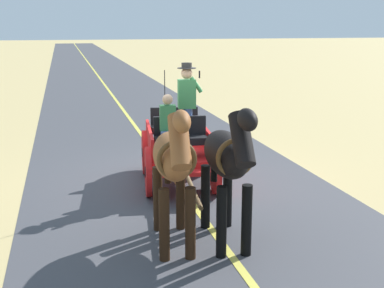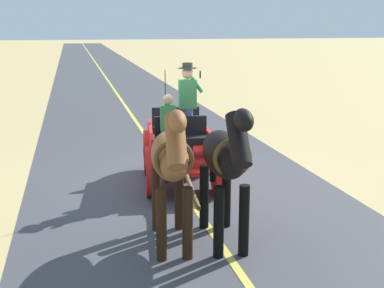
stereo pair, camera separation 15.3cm
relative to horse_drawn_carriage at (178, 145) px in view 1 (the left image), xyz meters
name	(u,v)px [view 1 (the left image)]	position (x,y,z in m)	size (l,w,h in m)	color
ground_plane	(173,178)	(0.02, -0.40, -0.82)	(200.00, 200.00, 0.00)	tan
road_surface	(173,178)	(0.02, -0.40, -0.81)	(6.13, 160.00, 0.01)	#424247
road_centre_stripe	(173,178)	(0.02, -0.40, -0.81)	(0.12, 160.00, 0.00)	#DBCC4C
horse_drawn_carriage	(178,145)	(0.00, 0.00, 0.00)	(1.68, 4.52, 2.50)	red
horse_near_side	(227,159)	(-0.04, 3.05, 0.51)	(0.66, 2.13, 2.21)	black
horse_off_side	(173,160)	(0.74, 2.96, 0.51)	(0.72, 2.14, 2.21)	brown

